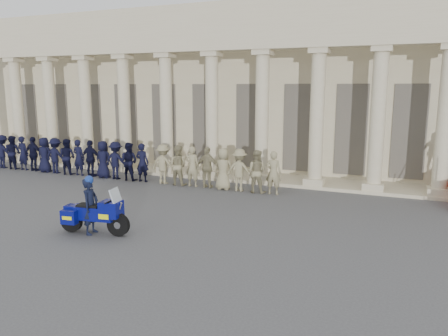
% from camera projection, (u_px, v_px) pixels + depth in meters
% --- Properties ---
extents(ground, '(90.00, 90.00, 0.00)m').
position_uv_depth(ground, '(149.00, 228.00, 14.53)').
color(ground, '#48484B').
rests_on(ground, ground).
extents(building, '(40.00, 12.50, 9.00)m').
position_uv_depth(building, '(276.00, 88.00, 27.05)').
color(building, '#C4B693').
rests_on(building, ground).
extents(officer_rank, '(18.53, 0.72, 1.91)m').
position_uv_depth(officer_rank, '(104.00, 160.00, 22.25)').
color(officer_rank, black).
rests_on(officer_rank, ground).
extents(motorcycle, '(2.39, 1.08, 1.54)m').
position_uv_depth(motorcycle, '(95.00, 214.00, 13.81)').
color(motorcycle, black).
rests_on(motorcycle, ground).
extents(rider, '(0.52, 0.71, 1.89)m').
position_uv_depth(rider, '(90.00, 205.00, 13.79)').
color(rider, black).
rests_on(rider, ground).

